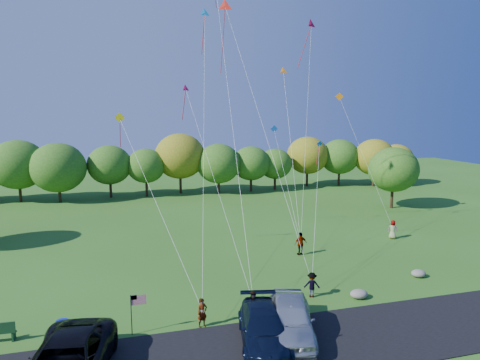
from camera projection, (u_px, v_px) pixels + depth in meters
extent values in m
plane|color=#2D5A19|center=(262.00, 312.00, 25.12)|extent=(140.00, 140.00, 0.00)
cube|color=black|center=(287.00, 347.00, 21.31)|extent=(44.00, 6.00, 0.06)
cylinder|color=#3D2916|center=(23.00, 190.00, 57.50)|extent=(0.36, 0.36, 2.50)
ellipsoid|color=#255C18|center=(22.00, 168.00, 57.03)|extent=(5.30, 5.30, 4.77)
cylinder|color=#3D2916|center=(69.00, 192.00, 56.70)|extent=(0.36, 0.36, 2.34)
ellipsoid|color=#416719|center=(67.00, 166.00, 56.16)|extent=(6.83, 6.83, 6.14)
cylinder|color=#3D2916|center=(109.00, 187.00, 58.27)|extent=(0.36, 0.36, 2.89)
ellipsoid|color=#416719|center=(108.00, 161.00, 57.71)|extent=(6.54, 6.54, 5.89)
cylinder|color=#3D2916|center=(146.00, 188.00, 58.61)|extent=(0.36, 0.36, 2.76)
ellipsoid|color=#255C18|center=(145.00, 162.00, 58.05)|extent=(6.68, 6.68, 6.01)
cylinder|color=#3D2916|center=(183.00, 184.00, 60.73)|extent=(0.36, 0.36, 3.04)
ellipsoid|color=#416719|center=(182.00, 162.00, 60.23)|extent=(5.07, 5.07, 4.57)
cylinder|color=#3D2916|center=(207.00, 184.00, 62.37)|extent=(0.36, 0.36, 2.44)
ellipsoid|color=#255C18|center=(207.00, 162.00, 61.85)|extent=(6.26, 6.26, 5.63)
cylinder|color=#3D2916|center=(251.00, 182.00, 62.96)|extent=(0.36, 0.36, 2.90)
ellipsoid|color=#416719|center=(251.00, 160.00, 62.46)|extent=(5.35, 5.35, 4.81)
cylinder|color=#3D2916|center=(281.00, 181.00, 65.35)|extent=(0.36, 0.36, 2.48)
ellipsoid|color=#416719|center=(281.00, 162.00, 64.89)|extent=(5.17, 5.17, 4.66)
cylinder|color=#3D2916|center=(301.00, 176.00, 68.11)|extent=(0.36, 0.36, 3.17)
ellipsoid|color=#416719|center=(301.00, 155.00, 67.59)|extent=(5.37, 5.37, 4.83)
cylinder|color=#3D2916|center=(336.00, 177.00, 67.68)|extent=(0.36, 0.36, 2.81)
ellipsoid|color=#255C18|center=(337.00, 157.00, 67.17)|extent=(5.57, 5.57, 5.01)
cylinder|color=#3D2916|center=(358.00, 174.00, 70.45)|extent=(0.36, 0.36, 3.08)
ellipsoid|color=#416719|center=(359.00, 154.00, 69.94)|extent=(5.33, 5.33, 4.80)
cylinder|color=#3D2916|center=(388.00, 175.00, 70.57)|extent=(0.36, 0.36, 2.73)
ellipsoid|color=#416719|center=(389.00, 156.00, 70.07)|extent=(5.59, 5.59, 5.03)
cylinder|color=#3D2916|center=(392.00, 197.00, 52.15)|extent=(0.36, 0.36, 2.80)
ellipsoid|color=#255C18|center=(393.00, 170.00, 51.62)|extent=(6.00, 6.00, 5.40)
imported|color=black|center=(264.00, 328.00, 21.42)|extent=(3.48, 6.15, 1.68)
imported|color=#ADB2B8|center=(291.00, 318.00, 22.14)|extent=(4.01, 6.23, 1.98)
imported|color=#4C4C59|center=(202.00, 313.00, 23.26)|extent=(0.69, 0.57, 1.62)
imported|color=#4C4C59|center=(253.00, 306.00, 24.02)|extent=(1.04, 1.04, 1.70)
imported|color=#4C4C59|center=(312.00, 285.00, 27.05)|extent=(1.18, 0.91, 1.61)
imported|color=#4C4C59|center=(301.00, 244.00, 35.02)|extent=(1.17, 0.60, 1.90)
imported|color=#4C4C59|center=(393.00, 229.00, 39.52)|extent=(1.00, 0.99, 1.75)
cube|color=#14391B|center=(14.00, 335.00, 22.02)|extent=(0.11, 0.50, 0.47)
cylinder|color=#0B13A8|center=(63.00, 330.00, 22.12)|extent=(0.64, 0.64, 0.96)
cylinder|color=black|center=(131.00, 315.00, 22.37)|extent=(0.05, 0.05, 2.20)
cube|color=red|center=(139.00, 300.00, 22.35)|extent=(0.79, 0.53, 0.02)
cube|color=navy|center=(134.00, 298.00, 22.27)|extent=(0.32, 0.02, 0.25)
ellipsoid|color=gray|center=(359.00, 294.00, 26.91)|extent=(1.14, 0.89, 0.57)
ellipsoid|color=gray|center=(418.00, 273.00, 30.38)|extent=(1.04, 0.87, 0.54)
cone|color=#FB2E1B|center=(225.00, 6.00, 37.04)|extent=(1.41, 0.66, 1.29)
cone|color=#1485C9|center=(205.00, 13.00, 35.22)|extent=(0.99, 0.54, 0.88)
cone|color=orange|center=(283.00, 71.00, 39.26)|extent=(0.84, 0.43, 0.76)
cone|color=#C40D38|center=(311.00, 24.00, 36.50)|extent=(1.01, 0.64, 0.93)
cube|color=orange|center=(340.00, 97.00, 39.98)|extent=(0.66, 0.41, 0.73)
cube|color=yellow|center=(120.00, 118.00, 32.33)|extent=(0.80, 0.19, 0.79)
cube|color=blue|center=(274.00, 129.00, 40.41)|extent=(0.69, 0.19, 0.69)
cone|color=#DD0F55|center=(186.00, 88.00, 37.39)|extent=(0.80, 0.55, 0.73)
cube|color=blue|center=(319.00, 144.00, 35.61)|extent=(0.53, 0.16, 0.52)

